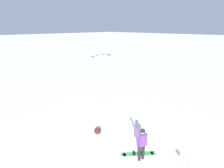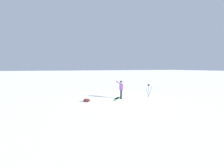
# 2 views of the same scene
# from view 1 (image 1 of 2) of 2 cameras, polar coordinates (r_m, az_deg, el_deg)

# --- Properties ---
(ground_plane) EXTENTS (300.00, 300.00, 0.00)m
(ground_plane) POSITION_cam_1_polar(r_m,az_deg,el_deg) (9.05, 6.84, -24.66)
(ground_plane) COLOR white
(snowboarder) EXTENTS (0.46, 0.74, 1.73)m
(snowboarder) POSITION_cam_1_polar(r_m,az_deg,el_deg) (8.73, 9.73, -17.84)
(snowboarder) COLOR black
(snowboarder) RESTS_ON ground_plane
(snowboard) EXTENTS (1.42, 1.31, 0.10)m
(snowboard) POSITION_cam_1_polar(r_m,az_deg,el_deg) (9.61, 8.57, -21.54)
(snowboard) COLOR #3F994C
(snowboard) RESTS_ON ground_plane
(gear_bag_large) EXTENTS (0.67, 0.73, 0.26)m
(gear_bag_large) POSITION_cam_1_polar(r_m,az_deg,el_deg) (11.00, -4.77, -14.93)
(gear_bag_large) COLOR #4C1E19
(gear_bag_large) RESTS_ON ground_plane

